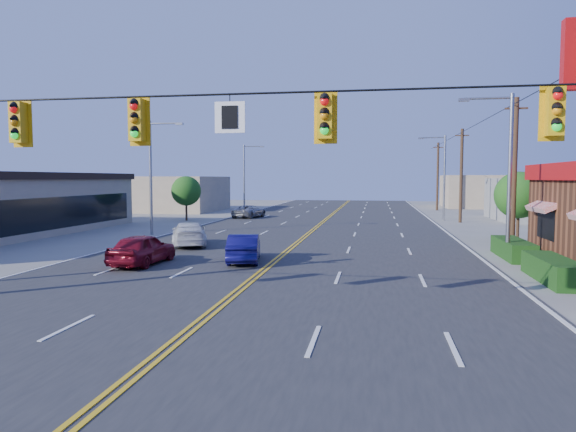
% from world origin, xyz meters
% --- Properties ---
extents(ground, '(160.00, 160.00, 0.00)m').
position_xyz_m(ground, '(0.00, 0.00, 0.00)').
color(ground, gray).
rests_on(ground, ground).
extents(road, '(20.00, 120.00, 0.06)m').
position_xyz_m(road, '(0.00, 20.00, 0.03)').
color(road, '#2D2D30').
rests_on(road, ground).
extents(signal_span, '(24.32, 0.34, 9.00)m').
position_xyz_m(signal_span, '(-0.12, 0.00, 4.89)').
color(signal_span, '#47301E').
rests_on(signal_span, ground).
extents(streetlight_se, '(2.55, 0.25, 8.00)m').
position_xyz_m(streetlight_se, '(10.79, 14.00, 4.51)').
color(streetlight_se, gray).
rests_on(streetlight_se, ground).
extents(streetlight_ne, '(2.55, 0.25, 8.00)m').
position_xyz_m(streetlight_ne, '(10.79, 38.00, 4.51)').
color(streetlight_ne, gray).
rests_on(streetlight_ne, ground).
extents(streetlight_sw, '(2.55, 0.25, 8.00)m').
position_xyz_m(streetlight_sw, '(-10.79, 22.00, 4.51)').
color(streetlight_sw, gray).
rests_on(streetlight_sw, ground).
extents(streetlight_nw, '(2.55, 0.25, 8.00)m').
position_xyz_m(streetlight_nw, '(-10.79, 48.00, 4.51)').
color(streetlight_nw, gray).
rests_on(streetlight_nw, ground).
extents(utility_pole_near, '(0.28, 0.28, 8.40)m').
position_xyz_m(utility_pole_near, '(12.20, 18.00, 4.20)').
color(utility_pole_near, '#47301E').
rests_on(utility_pole_near, ground).
extents(utility_pole_mid, '(0.28, 0.28, 8.40)m').
position_xyz_m(utility_pole_mid, '(12.20, 36.00, 4.20)').
color(utility_pole_mid, '#47301E').
rests_on(utility_pole_mid, ground).
extents(utility_pole_far, '(0.28, 0.28, 8.40)m').
position_xyz_m(utility_pole_far, '(12.20, 54.00, 4.20)').
color(utility_pole_far, '#47301E').
rests_on(utility_pole_far, ground).
extents(tree_kfc_rear, '(2.94, 2.94, 4.41)m').
position_xyz_m(tree_kfc_rear, '(13.50, 22.00, 2.93)').
color(tree_kfc_rear, '#47301E').
rests_on(tree_kfc_rear, ground).
extents(tree_west, '(2.80, 2.80, 4.20)m').
position_xyz_m(tree_west, '(-13.00, 34.00, 2.79)').
color(tree_west, '#47301E').
rests_on(tree_west, ground).
extents(bld_east_mid, '(12.00, 10.00, 4.00)m').
position_xyz_m(bld_east_mid, '(22.00, 40.00, 2.00)').
color(bld_east_mid, gray).
rests_on(bld_east_mid, ground).
extents(bld_west_far, '(11.00, 12.00, 4.20)m').
position_xyz_m(bld_west_far, '(-20.00, 48.00, 2.10)').
color(bld_west_far, tan).
rests_on(bld_west_far, ground).
extents(bld_east_far, '(10.00, 10.00, 4.40)m').
position_xyz_m(bld_east_far, '(19.00, 62.00, 2.20)').
color(bld_east_far, tan).
rests_on(bld_east_far, ground).
extents(car_magenta, '(1.85, 4.24, 1.42)m').
position_xyz_m(car_magenta, '(-5.78, 9.66, 0.71)').
color(car_magenta, maroon).
rests_on(car_magenta, ground).
extents(car_blue, '(2.13, 4.18, 1.32)m').
position_xyz_m(car_blue, '(-1.41, 11.22, 0.66)').
color(car_blue, '#110E56').
rests_on(car_blue, ground).
extents(car_white, '(3.51, 5.10, 1.37)m').
position_xyz_m(car_white, '(-6.07, 16.34, 0.69)').
color(car_white, silver).
rests_on(car_white, ground).
extents(car_silver, '(2.92, 4.82, 1.25)m').
position_xyz_m(car_silver, '(-7.82, 37.75, 0.63)').
color(car_silver, gray).
rests_on(car_silver, ground).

